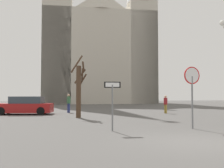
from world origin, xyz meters
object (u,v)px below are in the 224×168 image
object	(u,v)px
cathedral	(99,44)
pedestrian_walking	(69,101)
stop_sign	(192,85)
one_way_arrow_sign	(112,98)
parked_car_near_red	(25,106)
pedestrian_standing	(166,103)
bare_tree	(79,88)

from	to	relation	value
cathedral	pedestrian_walking	distance (m)	27.84
stop_sign	one_way_arrow_sign	xyz separation A→B (m)	(-3.88, -0.20, -0.64)
cathedral	one_way_arrow_sign	world-z (taller)	cathedral
stop_sign	parked_car_near_red	world-z (taller)	stop_sign
one_way_arrow_sign	pedestrian_standing	bearing A→B (deg)	57.69
cathedral	pedestrian_standing	world-z (taller)	cathedral
one_way_arrow_sign	bare_tree	bearing A→B (deg)	101.73
bare_tree	pedestrian_walking	xyz separation A→B (m)	(-0.84, 5.10, -1.04)
bare_tree	pedestrian_standing	bearing A→B (deg)	21.77
one_way_arrow_sign	bare_tree	xyz separation A→B (m)	(-1.39, 6.70, 0.61)
parked_car_near_red	pedestrian_standing	bearing A→B (deg)	-3.73
cathedral	stop_sign	distance (m)	38.02
pedestrian_walking	parked_car_near_red	bearing A→B (deg)	-159.58
pedestrian_standing	parked_car_near_red	bearing A→B (deg)	176.27
cathedral	stop_sign	xyz separation A→B (m)	(0.94, -36.78, -9.61)
stop_sign	pedestrian_walking	xyz separation A→B (m)	(-6.10, 11.59, -1.07)
stop_sign	parked_car_near_red	bearing A→B (deg)	133.17
bare_tree	cathedral	bearing A→B (deg)	81.87
parked_car_near_red	one_way_arrow_sign	bearing A→B (deg)	-61.17
bare_tree	pedestrian_standing	distance (m)	8.18
stop_sign	bare_tree	world-z (taller)	bare_tree
bare_tree	pedestrian_standing	size ratio (longest dim) A/B	2.89
parked_car_near_red	pedestrian_walking	xyz separation A→B (m)	(3.54, 1.32, 0.32)
stop_sign	pedestrian_walking	world-z (taller)	stop_sign
stop_sign	bare_tree	bearing A→B (deg)	129.03
one_way_arrow_sign	parked_car_near_red	distance (m)	11.98
cathedral	bare_tree	xyz separation A→B (m)	(-4.32, -30.28, -9.64)
stop_sign	parked_car_near_red	xyz separation A→B (m)	(-9.64, 10.28, -1.39)
stop_sign	pedestrian_standing	world-z (taller)	stop_sign
cathedral	pedestrian_standing	bearing A→B (deg)	-83.31
stop_sign	one_way_arrow_sign	world-z (taller)	stop_sign
one_way_arrow_sign	parked_car_near_red	bearing A→B (deg)	118.83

